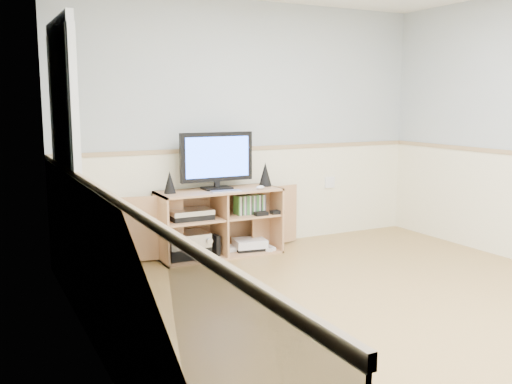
# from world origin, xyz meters

# --- Properties ---
(room) EXTENTS (4.04, 4.54, 2.54)m
(room) POSITION_xyz_m (-0.06, 0.12, 1.22)
(room) COLOR tan
(room) RESTS_ON ground
(media_cabinet) EXTENTS (1.88, 0.45, 0.65)m
(media_cabinet) POSITION_xyz_m (-0.45, 2.05, 0.33)
(media_cabinet) COLOR tan
(media_cabinet) RESTS_ON floor
(monitor) EXTENTS (0.74, 0.18, 0.56)m
(monitor) POSITION_xyz_m (-0.45, 2.04, 0.95)
(monitor) COLOR black
(monitor) RESTS_ON media_cabinet
(speaker_left) EXTENTS (0.11, 0.11, 0.21)m
(speaker_left) POSITION_xyz_m (-0.94, 2.01, 0.75)
(speaker_left) COLOR black
(speaker_left) RESTS_ON media_cabinet
(speaker_right) EXTENTS (0.13, 0.13, 0.24)m
(speaker_right) POSITION_xyz_m (0.07, 2.01, 0.77)
(speaker_right) COLOR black
(speaker_right) RESTS_ON media_cabinet
(keyboard) EXTENTS (0.30, 0.15, 0.01)m
(keyboard) POSITION_xyz_m (-0.44, 1.85, 0.66)
(keyboard) COLOR silver
(keyboard) RESTS_ON media_cabinet
(mouse) EXTENTS (0.11, 0.09, 0.04)m
(mouse) POSITION_xyz_m (-0.07, 1.85, 0.67)
(mouse) COLOR white
(mouse) RESTS_ON media_cabinet
(av_components) EXTENTS (0.50, 0.30, 0.47)m
(av_components) POSITION_xyz_m (-0.78, 1.99, 0.22)
(av_components) COLOR black
(av_components) RESTS_ON media_cabinet
(game_consoles) EXTENTS (0.46, 0.31, 0.11)m
(game_consoles) POSITION_xyz_m (-0.14, 1.98, 0.07)
(game_consoles) COLOR white
(game_consoles) RESTS_ON media_cabinet
(game_cases) EXTENTS (0.30, 0.14, 0.19)m
(game_cases) POSITION_xyz_m (-0.13, 1.97, 0.48)
(game_cases) COLOR #3F8C3F
(game_cases) RESTS_ON media_cabinet
(wall_outlet) EXTENTS (0.12, 0.03, 0.12)m
(wall_outlet) POSITION_xyz_m (1.00, 2.23, 0.60)
(wall_outlet) COLOR white
(wall_outlet) RESTS_ON wall_back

